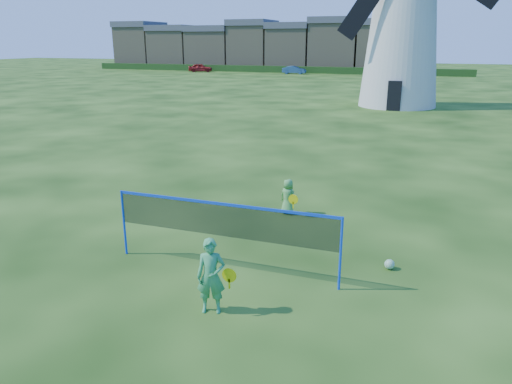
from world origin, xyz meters
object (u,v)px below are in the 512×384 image
object	(u,v)px
play_ball	(390,264)
windmill	(403,23)
badminton_net	(223,221)
player_girl	(211,276)
car_right	(294,70)
player_boy	(288,197)
car_left	(200,68)

from	to	relation	value
play_ball	windmill	bearing A→B (deg)	94.21
badminton_net	player_girl	distance (m)	1.74
badminton_net	play_ball	bearing A→B (deg)	20.91
badminton_net	windmill	bearing A→B (deg)	87.61
play_ball	car_right	size ratio (longest dim) A/B	0.06
play_ball	car_right	world-z (taller)	car_right
player_boy	car_right	bearing A→B (deg)	-59.83
player_girl	play_ball	distance (m)	4.16
car_left	car_right	world-z (taller)	car_left
car_left	car_right	bearing A→B (deg)	-108.90
windmill	car_right	bearing A→B (deg)	117.39
player_boy	play_ball	bearing A→B (deg)	153.95
badminton_net	play_ball	xyz separation A→B (m)	(3.37, 1.29, -1.03)
player_girl	play_ball	bearing A→B (deg)	26.63
player_boy	play_ball	size ratio (longest dim) A/B	4.66
badminton_net	player_boy	distance (m)	4.01
player_boy	car_right	world-z (taller)	car_right
car_left	player_girl	bearing A→B (deg)	-174.24
player_girl	car_right	size ratio (longest dim) A/B	0.40
badminton_net	car_right	distance (m)	66.27
player_girl	player_boy	xyz separation A→B (m)	(-0.19, 5.57, -0.20)
windmill	player_girl	world-z (taller)	windmill
player_boy	play_ball	world-z (taller)	player_boy
play_ball	car_left	bearing A→B (deg)	119.50
player_girl	play_ball	world-z (taller)	player_girl
player_girl	player_boy	bearing A→B (deg)	73.58
badminton_net	car_right	xyz separation A→B (m)	(-16.44, 64.20, -0.55)
badminton_net	player_boy	world-z (taller)	badminton_net
windmill	player_boy	world-z (taller)	windmill
windmill	badminton_net	size ratio (longest dim) A/B	3.44
car_left	badminton_net	bearing A→B (deg)	-173.99
car_left	player_boy	bearing A→B (deg)	-172.29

